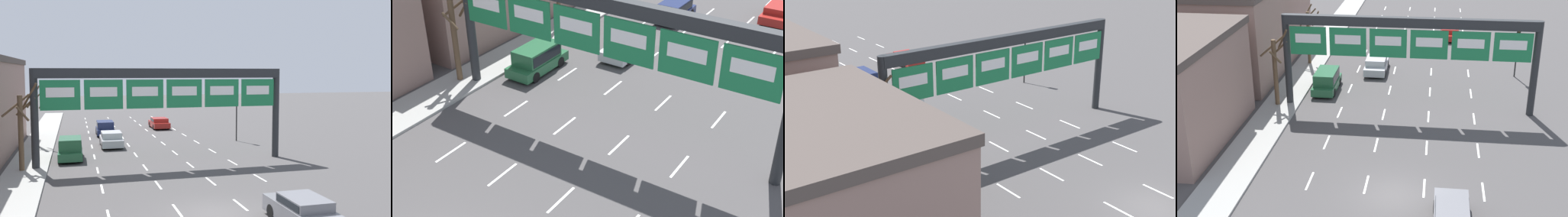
% 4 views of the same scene
% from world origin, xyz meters
% --- Properties ---
extents(lane_dashes, '(10.02, 67.00, 0.01)m').
position_xyz_m(lane_dashes, '(-0.00, 13.50, 0.00)').
color(lane_dashes, white).
rests_on(lane_dashes, ground_plane).
extents(sign_gantry, '(18.63, 0.70, 7.02)m').
position_xyz_m(sign_gantry, '(0.00, 12.20, 5.52)').
color(sign_gantry, '#232628').
rests_on(sign_gantry, ground_plane).
extents(suv_green, '(1.81, 4.27, 1.71)m').
position_xyz_m(suv_green, '(-6.77, 15.35, 0.95)').
color(suv_green, '#235B38').
rests_on(suv_green, ground_plane).
extents(car_silver, '(1.90, 4.45, 1.39)m').
position_xyz_m(car_silver, '(-3.25, 20.43, 0.75)').
color(car_silver, '#B7B7BC').
rests_on(car_silver, ground_plane).
extents(car_red, '(1.96, 4.47, 1.28)m').
position_xyz_m(car_red, '(3.42, 32.24, 0.69)').
color(car_red, maroon).
rests_on(car_red, ground_plane).
extents(suv_navy, '(1.86, 3.93, 1.53)m').
position_xyz_m(suv_navy, '(-3.29, 27.99, 0.86)').
color(suv_navy, '#19234C').
rests_on(suv_navy, ground_plane).
extents(tree_bare_second, '(2.45, 1.93, 5.90)m').
position_xyz_m(tree_bare_second, '(-9.86, 11.84, 3.13)').
color(tree_bare_second, brown).
rests_on(tree_bare_second, sidewalk_left).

